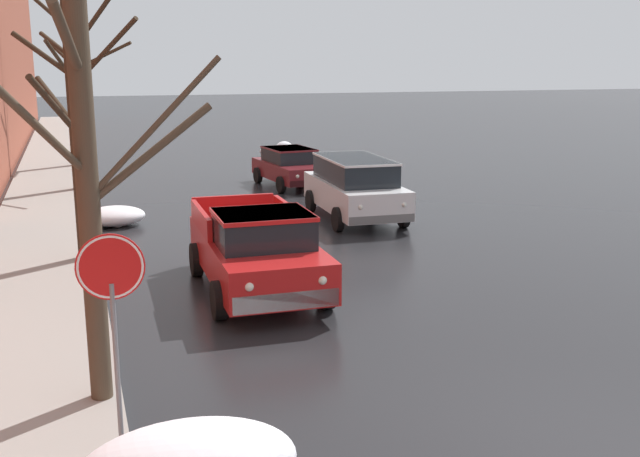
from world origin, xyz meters
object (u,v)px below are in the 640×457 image
sedan_maroon_parked_kerbside_mid (291,166)px  stop_sign_at_corner (112,287)px  bare_tree_second_along_sidewalk (78,138)px  pickup_truck_red_approaching_near_lane (257,250)px  suv_white_parked_kerbside_close (355,186)px  bare_tree_at_the_corner (90,182)px  bare_tree_far_down_block (69,79)px  bare_tree_mid_block (71,98)px

sedan_maroon_parked_kerbside_mid → stop_sign_at_corner: (-7.38, -17.97, 1.33)m
bare_tree_second_along_sidewalk → stop_sign_at_corner: bare_tree_second_along_sidewalk is taller
bare_tree_second_along_sidewalk → pickup_truck_red_approaching_near_lane: bearing=-46.0°
stop_sign_at_corner → suv_white_parked_kerbside_close: bearing=57.3°
bare_tree_at_the_corner → bare_tree_second_along_sidewalk: size_ratio=0.95×
bare_tree_far_down_block → bare_tree_second_along_sidewalk: bearing=-89.8°
bare_tree_second_along_sidewalk → bare_tree_far_down_block: bare_tree_far_down_block is taller
bare_tree_at_the_corner → bare_tree_mid_block: bare_tree_mid_block is taller
pickup_truck_red_approaching_near_lane → suv_white_parked_kerbside_close: suv_white_parked_kerbside_close is taller
bare_tree_mid_block → sedan_maroon_parked_kerbside_mid: bearing=-7.7°
bare_tree_at_the_corner → stop_sign_at_corner: size_ratio=2.17×
sedan_maroon_parked_kerbside_mid → bare_tree_mid_block: bearing=172.3°
bare_tree_far_down_block → pickup_truck_red_approaching_near_lane: bare_tree_far_down_block is taller
bare_tree_second_along_sidewalk → pickup_truck_red_approaching_near_lane: 5.04m
suv_white_parked_kerbside_close → sedan_maroon_parked_kerbside_mid: (-0.09, 6.34, -0.24)m
bare_tree_at_the_corner → sedan_maroon_parked_kerbside_mid: 18.40m
bare_tree_far_down_block → sedan_maroon_parked_kerbside_mid: bare_tree_far_down_block is taller
pickup_truck_red_approaching_near_lane → suv_white_parked_kerbside_close: bearing=53.6°
bare_tree_second_along_sidewalk → sedan_maroon_parked_kerbside_mid: (7.55, 9.03, -2.15)m
bare_tree_mid_block → suv_white_parked_kerbside_close: (7.70, -7.36, -2.35)m
bare_tree_mid_block → bare_tree_at_the_corner: bearing=-89.7°
bare_tree_at_the_corner → stop_sign_at_corner: bearing=-84.4°
bare_tree_second_along_sidewalk → bare_tree_at_the_corner: bearing=-89.7°
bare_tree_second_along_sidewalk → suv_white_parked_kerbside_close: bare_tree_second_along_sidewalk is taller
pickup_truck_red_approaching_near_lane → sedan_maroon_parked_kerbside_mid: pickup_truck_red_approaching_near_lane is taller
bare_tree_mid_block → bare_tree_far_down_block: bearing=89.9°
bare_tree_at_the_corner → suv_white_parked_kerbside_close: bearing=53.6°
bare_tree_far_down_block → suv_white_parked_kerbside_close: 16.06m
bare_tree_at_the_corner → pickup_truck_red_approaching_near_lane: 5.77m
bare_tree_far_down_block → suv_white_parked_kerbside_close: bare_tree_far_down_block is taller
suv_white_parked_kerbside_close → bare_tree_far_down_block: bearing=119.1°
bare_tree_second_along_sidewalk → bare_tree_far_down_block: (-0.05, 16.49, 0.96)m
bare_tree_mid_block → pickup_truck_red_approaching_near_lane: (3.26, -13.37, -2.45)m
bare_tree_mid_block → stop_sign_at_corner: (0.22, -19.00, -1.26)m
pickup_truck_red_approaching_near_lane → bare_tree_far_down_block: bearing=99.3°
bare_tree_at_the_corner → sedan_maroon_parked_kerbside_mid: bare_tree_at_the_corner is taller
bare_tree_second_along_sidewalk → bare_tree_mid_block: 10.06m
pickup_truck_red_approaching_near_lane → bare_tree_at_the_corner: bearing=-126.5°
bare_tree_second_along_sidewalk → stop_sign_at_corner: 8.99m
bare_tree_mid_block → suv_white_parked_kerbside_close: size_ratio=1.28×
sedan_maroon_parked_kerbside_mid → bare_tree_second_along_sidewalk: bearing=-129.9°
bare_tree_at_the_corner → suv_white_parked_kerbside_close: (7.61, 10.30, -2.08)m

